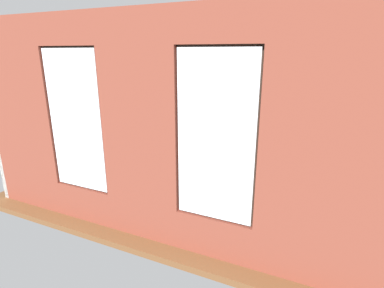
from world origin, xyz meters
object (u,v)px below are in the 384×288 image
(couch_left, at_px, (326,189))
(potted_plant_by_left_couch, at_px, (309,159))
(potted_plant_between_couches, at_px, (228,198))
(potted_plant_corner_near_left, at_px, (335,153))
(potted_plant_beside_window_right, at_px, (73,172))
(couch_by_window, at_px, (155,196))
(potted_plant_mid_room_small, at_px, (252,163))
(potted_plant_foreground_right, at_px, (146,130))
(tv_flatscreen, at_px, (100,127))
(coffee_table, at_px, (200,157))
(cup_ceramic, at_px, (200,153))
(media_console, at_px, (102,151))
(table_plant_small, at_px, (202,152))
(potted_plant_corner_far_left, at_px, (339,201))
(papasan_chair, at_px, (228,141))
(potted_plant_near_tv, at_px, (91,144))
(remote_black, at_px, (195,152))

(couch_left, bearing_deg, potted_plant_by_left_couch, -166.62)
(potted_plant_between_couches, bearing_deg, potted_plant_corner_near_left, -114.51)
(potted_plant_beside_window_right, bearing_deg, couch_by_window, -176.38)
(potted_plant_by_left_couch, distance_m, potted_plant_mid_room_small, 1.31)
(couch_by_window, height_order, potted_plant_foreground_right, couch_by_window)
(tv_flatscreen, relative_size, potted_plant_beside_window_right, 1.01)
(couch_left, relative_size, potted_plant_corner_near_left, 2.51)
(coffee_table, bearing_deg, potted_plant_corner_near_left, -156.41)
(cup_ceramic, bearing_deg, potted_plant_beside_window_right, 52.80)
(media_console, xyz_separation_m, potted_plant_by_left_couch, (-5.05, -1.21, 0.14))
(tv_flatscreen, distance_m, potted_plant_corner_near_left, 5.87)
(couch_left, relative_size, table_plant_small, 7.04)
(couch_by_window, xyz_separation_m, media_console, (2.70, -1.75, -0.07))
(potted_plant_by_left_couch, xyz_separation_m, potted_plant_corner_far_left, (-0.54, 3.07, 0.53))
(potted_plant_mid_room_small, bearing_deg, potted_plant_foreground_right, -14.48)
(potted_plant_foreground_right, bearing_deg, potted_plant_beside_window_right, 99.82)
(couch_by_window, distance_m, tv_flatscreen, 3.27)
(papasan_chair, xyz_separation_m, potted_plant_corner_far_left, (-2.64, 3.51, 0.47))
(table_plant_small, bearing_deg, couch_left, 170.42)
(papasan_chair, bearing_deg, potted_plant_corner_near_left, -178.61)
(media_console, bearing_deg, potted_plant_corner_far_left, 161.58)
(tv_flatscreen, relative_size, potted_plant_corner_near_left, 1.55)
(couch_left, bearing_deg, papasan_chair, -128.67)
(cup_ceramic, bearing_deg, couch_left, 168.36)
(potted_plant_beside_window_right, bearing_deg, potted_plant_near_tv, -68.82)
(table_plant_small, distance_m, potted_plant_corner_near_left, 3.18)
(potted_plant_corner_far_left, bearing_deg, potted_plant_corner_near_left, -90.18)
(coffee_table, relative_size, potted_plant_near_tv, 0.96)
(table_plant_small, bearing_deg, papasan_chair, -97.94)
(potted_plant_foreground_right, relative_size, potted_plant_near_tv, 0.48)
(potted_plant_between_couches, bearing_deg, potted_plant_by_left_couch, -109.08)
(remote_black, bearing_deg, potted_plant_near_tv, 43.19)
(cup_ceramic, relative_size, tv_flatscreen, 0.08)
(table_plant_small, xyz_separation_m, potted_plant_corner_near_left, (-2.84, -1.41, -0.07))
(remote_black, height_order, potted_plant_corner_near_left, potted_plant_corner_near_left)
(papasan_chair, relative_size, potted_plant_corner_far_left, 0.81)
(tv_flatscreen, xyz_separation_m, potted_plant_corner_near_left, (-5.60, -1.71, -0.45))
(table_plant_small, relative_size, remote_black, 1.58)
(couch_by_window, height_order, table_plant_small, couch_by_window)
(potted_plant_by_left_couch, relative_size, potted_plant_mid_room_small, 1.31)
(couch_left, height_order, media_console, couch_left)
(couch_by_window, distance_m, potted_plant_near_tv, 2.35)
(potted_plant_beside_window_right, height_order, potted_plant_near_tv, potted_plant_near_tv)
(potted_plant_between_couches, height_order, potted_plant_corner_far_left, potted_plant_corner_far_left)
(remote_black, relative_size, media_console, 0.18)
(potted_plant_corner_near_left, bearing_deg, potted_plant_foreground_right, 0.54)
(potted_plant_foreground_right, relative_size, potted_plant_corner_near_left, 1.01)
(potted_plant_between_couches, relative_size, potted_plant_beside_window_right, 1.25)
(cup_ceramic, relative_size, potted_plant_between_couches, 0.06)
(couch_left, xyz_separation_m, potted_plant_corner_far_left, (-0.14, 1.70, 0.60))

